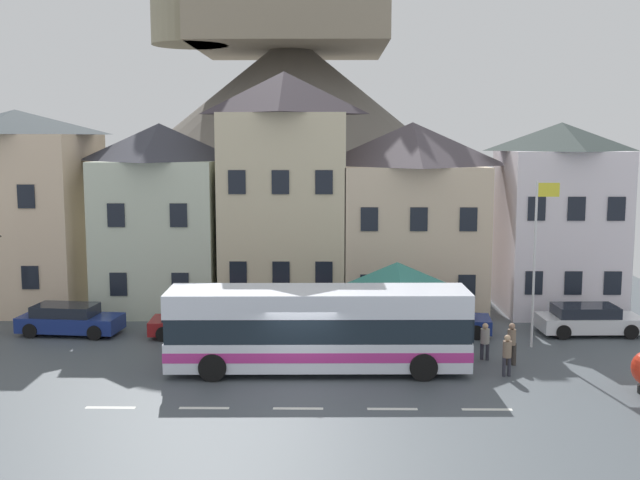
{
  "coord_description": "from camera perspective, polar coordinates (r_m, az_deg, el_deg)",
  "views": [
    {
      "loc": [
        1.03,
        -25.97,
        8.53
      ],
      "look_at": [
        0.6,
        4.44,
        4.48
      ],
      "focal_mm": 42.95,
      "sensor_mm": 36.0,
      "label": 1
    }
  ],
  "objects": [
    {
      "name": "ground_plane",
      "position": [
        27.36,
        -1.41,
        -10.66
      ],
      "size": [
        40.0,
        60.0,
        0.07
      ],
      "color": "#485056"
    },
    {
      "name": "transit_bus",
      "position": [
        28.28,
        -0.14,
        -6.71
      ],
      "size": [
        11.08,
        2.86,
        3.07
      ],
      "rotation": [
        0.0,
        0.0,
        0.02
      ],
      "color": "white",
      "rests_on": "ground_plane"
    },
    {
      "name": "hilltop_castle",
      "position": [
        58.98,
        -2.2,
        7.77
      ],
      "size": [
        40.96,
        40.96,
        24.3
      ],
      "color": "#5C564E",
      "rests_on": "ground_plane"
    },
    {
      "name": "pedestrian_00",
      "position": [
        30.04,
        14.08,
        -7.46
      ],
      "size": [
        0.39,
        0.32,
        1.63
      ],
      "color": "#38332D",
      "rests_on": "ground_plane"
    },
    {
      "name": "townhouse_00",
      "position": [
        41.64,
        -21.46,
        2.16
      ],
      "size": [
        6.94,
        6.89,
        9.96
      ],
      "color": "beige",
      "rests_on": "ground_plane"
    },
    {
      "name": "parked_car_02",
      "position": [
        34.15,
        9.21,
        -5.83
      ],
      "size": [
        4.04,
        2.22,
        1.38
      ],
      "rotation": [
        0.0,
        0.0,
        -0.1
      ],
      "color": "navy",
      "rests_on": "ground_plane"
    },
    {
      "name": "townhouse_02",
      "position": [
        38.17,
        -2.66,
        3.6
      ],
      "size": [
        5.98,
        6.14,
        11.78
      ],
      "color": "beige",
      "rests_on": "ground_plane"
    },
    {
      "name": "townhouse_04",
      "position": [
        39.5,
        17.33,
        1.6
      ],
      "size": [
        5.44,
        5.48,
        9.3
      ],
      "color": "white",
      "rests_on": "ground_plane"
    },
    {
      "name": "pedestrian_01",
      "position": [
        28.62,
        13.76,
        -8.11
      ],
      "size": [
        0.32,
        0.32,
        1.53
      ],
      "color": "#2D2D38",
      "rests_on": "ground_plane"
    },
    {
      "name": "public_bench",
      "position": [
        34.75,
        5.1,
        -5.86
      ],
      "size": [
        1.58,
        0.48,
        0.87
      ],
      "color": "#33473D",
      "rests_on": "ground_plane"
    },
    {
      "name": "parked_car_01",
      "position": [
        35.69,
        19.38,
        -5.63
      ],
      "size": [
        4.47,
        2.08,
        1.29
      ],
      "rotation": [
        0.0,
        0.0,
        0.04
      ],
      "color": "white",
      "rests_on": "ground_plane"
    },
    {
      "name": "parked_car_03",
      "position": [
        33.85,
        -9.21,
        -6.03
      ],
      "size": [
        4.08,
        2.1,
        1.26
      ],
      "rotation": [
        0.0,
        0.0,
        0.04
      ],
      "color": "maroon",
      "rests_on": "ground_plane"
    },
    {
      "name": "townhouse_01",
      "position": [
        39.0,
        -11.73,
        1.69
      ],
      "size": [
        5.79,
        5.87,
        9.27
      ],
      "color": "beige",
      "rests_on": "ground_plane"
    },
    {
      "name": "pedestrian_02",
      "position": [
        30.52,
        12.19,
        -7.2
      ],
      "size": [
        0.35,
        0.35,
        1.45
      ],
      "color": "#2D2D38",
      "rests_on": "ground_plane"
    },
    {
      "name": "flagpole",
      "position": [
        32.2,
        15.85,
        -0.84
      ],
      "size": [
        0.95,
        0.1,
        6.84
      ],
      "color": "silver",
      "rests_on": "ground_plane"
    },
    {
      "name": "townhouse_03",
      "position": [
        38.61,
        6.82,
        1.77
      ],
      "size": [
        6.81,
        6.53,
        9.33
      ],
      "color": "beige",
      "rests_on": "ground_plane"
    },
    {
      "name": "parked_car_00",
      "position": [
        35.43,
        -18.17,
        -5.66
      ],
      "size": [
        4.54,
        2.24,
        1.31
      ],
      "rotation": [
        0.0,
        0.0,
        -0.11
      ],
      "color": "navy",
      "rests_on": "ground_plane"
    },
    {
      "name": "bus_shelter",
      "position": [
        31.77,
        5.77,
        -2.64
      ],
      "size": [
        3.6,
        3.6,
        3.47
      ],
      "color": "#473D33",
      "rests_on": "ground_plane"
    }
  ]
}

